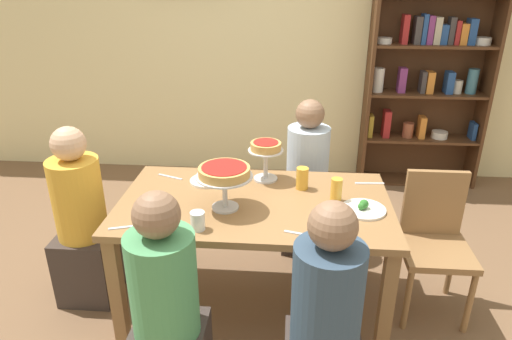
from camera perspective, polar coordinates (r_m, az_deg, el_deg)
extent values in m
plane|color=brown|center=(3.04, -0.16, -16.31)|extent=(12.00, 12.00, 0.00)
cube|color=beige|center=(4.56, 2.26, 16.71)|extent=(8.00, 0.12, 2.80)
cube|color=olive|center=(2.64, -0.18, -4.26)|extent=(1.55, 0.89, 0.04)
cube|color=olive|center=(2.68, -16.90, -14.37)|extent=(0.07, 0.07, 0.70)
cube|color=olive|center=(2.57, 15.86, -16.09)|extent=(0.07, 0.07, 0.70)
cube|color=olive|center=(3.28, -12.25, -6.24)|extent=(0.07, 0.07, 0.70)
cube|color=olive|center=(3.19, 13.49, -7.27)|extent=(0.07, 0.07, 0.70)
cube|color=#4C2D19|center=(4.44, 13.98, 11.93)|extent=(0.03, 0.30, 2.20)
cube|color=#4C2D19|center=(4.73, 27.10, 10.76)|extent=(0.03, 0.30, 2.20)
cube|color=#4C2D19|center=(4.69, 20.32, 11.78)|extent=(1.10, 0.02, 2.20)
cube|color=#4C2D19|center=(4.88, 18.93, -1.12)|extent=(1.04, 0.28, 0.02)
cube|color=#4C2D19|center=(4.72, 19.63, 3.73)|extent=(1.04, 0.28, 0.02)
cube|color=#4C2D19|center=(4.60, 20.39, 8.88)|extent=(1.04, 0.28, 0.02)
cube|color=#4C2D19|center=(4.52, 21.19, 14.26)|extent=(1.04, 0.28, 0.02)
cube|color=#B7932D|center=(4.58, 14.02, 5.40)|extent=(0.04, 0.13, 0.21)
cube|color=maroon|center=(4.60, 15.91, 5.59)|extent=(0.06, 0.13, 0.26)
cylinder|color=brown|center=(4.67, 18.39, 4.75)|extent=(0.10, 0.10, 0.14)
cube|color=orange|center=(4.69, 19.89, 5.06)|extent=(0.06, 0.13, 0.21)
cylinder|color=silver|center=(4.76, 21.86, 4.11)|extent=(0.15, 0.15, 0.06)
cube|color=navy|center=(4.84, 25.36, 4.45)|extent=(0.04, 0.13, 0.16)
cylinder|color=silver|center=(4.47, 14.98, 10.79)|extent=(0.10, 0.10, 0.22)
cube|color=#7A3370|center=(4.51, 17.70, 10.63)|extent=(0.07, 0.10, 0.23)
cube|color=#3D3838|center=(4.56, 20.02, 10.27)|extent=(0.04, 0.12, 0.20)
cube|color=orange|center=(4.58, 20.77, 10.19)|extent=(0.06, 0.13, 0.20)
cube|color=navy|center=(4.63, 22.88, 10.01)|extent=(0.06, 0.13, 0.20)
cylinder|color=beige|center=(4.66, 23.75, 9.47)|extent=(0.09, 0.09, 0.12)
cylinder|color=#3D7084|center=(4.69, 25.32, 9.96)|extent=(0.09, 0.09, 0.23)
cylinder|color=silver|center=(4.41, 15.69, 15.25)|extent=(0.13, 0.13, 0.05)
cube|color=maroon|center=(4.43, 18.03, 16.33)|extent=(0.05, 0.13, 0.25)
cube|color=#3D3838|center=(4.46, 19.42, 16.10)|extent=(0.05, 0.13, 0.24)
cube|color=navy|center=(4.47, 20.13, 16.16)|extent=(0.04, 0.13, 0.26)
cube|color=#7A3370|center=(4.49, 20.78, 16.00)|extent=(0.05, 0.13, 0.24)
cube|color=#B2A88E|center=(4.50, 21.54, 15.84)|extent=(0.06, 0.13, 0.23)
cube|color=navy|center=(4.52, 22.26, 15.36)|extent=(0.06, 0.12, 0.17)
cube|color=#3D3838|center=(4.54, 23.09, 15.66)|extent=(0.05, 0.11, 0.23)
cube|color=maroon|center=(4.56, 23.66, 15.42)|extent=(0.04, 0.13, 0.20)
cube|color=orange|center=(4.57, 24.32, 15.18)|extent=(0.06, 0.13, 0.18)
cube|color=navy|center=(4.59, 25.20, 15.33)|extent=(0.06, 0.13, 0.22)
cylinder|color=silver|center=(4.64, 26.37, 14.19)|extent=(0.14, 0.14, 0.06)
cube|color=#382D28|center=(3.50, 6.10, -6.08)|extent=(0.34, 0.34, 0.45)
cylinder|color=silver|center=(3.29, 6.45, 1.11)|extent=(0.30, 0.30, 0.50)
sphere|color=#846047|center=(3.17, 6.74, 6.95)|extent=(0.20, 0.20, 0.20)
cube|color=#382D28|center=(3.17, -20.01, -11.00)|extent=(0.34, 0.34, 0.45)
cylinder|color=gold|center=(2.94, -21.29, -3.33)|extent=(0.30, 0.30, 0.50)
sphere|color=tan|center=(2.81, -22.33, 3.05)|extent=(0.20, 0.20, 0.20)
cylinder|color=#4C935B|center=(2.09, -11.46, -13.88)|extent=(0.30, 0.30, 0.50)
sphere|color=#846047|center=(1.90, -12.31, -5.47)|extent=(0.20, 0.20, 0.20)
cylinder|color=#33475B|center=(2.00, 8.85, -15.51)|extent=(0.30, 0.30, 0.50)
sphere|color=#846047|center=(1.80, 9.54, -6.86)|extent=(0.20, 0.20, 0.20)
cube|color=olive|center=(2.94, 21.50, -9.41)|extent=(0.40, 0.40, 0.04)
cube|color=olive|center=(2.98, 21.26, -3.81)|extent=(0.36, 0.04, 0.42)
cylinder|color=olive|center=(2.99, 25.05, -14.78)|extent=(0.04, 0.04, 0.41)
cylinder|color=olive|center=(2.89, 18.31, -15.09)|extent=(0.04, 0.04, 0.41)
cylinder|color=olive|center=(3.26, 23.09, -11.03)|extent=(0.04, 0.04, 0.41)
cylinder|color=olive|center=(3.16, 16.96, -11.15)|extent=(0.04, 0.04, 0.41)
cylinder|color=silver|center=(2.56, -3.84, -4.62)|extent=(0.15, 0.15, 0.01)
cylinder|color=silver|center=(2.51, -3.90, -2.72)|extent=(0.03, 0.03, 0.18)
cylinder|color=silver|center=(2.47, -3.96, -0.79)|extent=(0.31, 0.31, 0.01)
cylinder|color=tan|center=(2.46, -3.98, -0.19)|extent=(0.28, 0.28, 0.05)
cylinder|color=maroon|center=(2.45, -4.00, 0.37)|extent=(0.24, 0.24, 0.00)
cylinder|color=silver|center=(2.89, 1.19, -1.05)|extent=(0.15, 0.15, 0.01)
cylinder|color=silver|center=(2.85, 1.21, 0.70)|extent=(0.03, 0.03, 0.18)
cylinder|color=silver|center=(2.82, 1.22, 2.45)|extent=(0.22, 0.22, 0.01)
cylinder|color=tan|center=(2.81, 1.23, 2.98)|extent=(0.19, 0.19, 0.05)
cylinder|color=maroon|center=(2.80, 1.23, 3.48)|extent=(0.15, 0.15, 0.00)
cylinder|color=white|center=(2.87, -6.12, -1.33)|extent=(0.21, 0.21, 0.01)
sphere|color=#2D7028|center=(2.85, -6.09, -0.72)|extent=(0.06, 0.06, 0.06)
sphere|color=#2D7028|center=(2.87, -6.08, -0.60)|extent=(0.06, 0.06, 0.06)
cylinder|color=white|center=(2.59, 13.23, -4.79)|extent=(0.24, 0.24, 0.01)
sphere|color=#2D7028|center=(2.58, 13.29, -4.14)|extent=(0.05, 0.05, 0.05)
sphere|color=#2D7028|center=(2.56, 13.00, -4.44)|extent=(0.04, 0.04, 0.04)
cylinder|color=gold|center=(2.27, 9.44, -6.73)|extent=(0.06, 0.06, 0.16)
cylinder|color=gold|center=(2.64, 9.97, -2.46)|extent=(0.07, 0.07, 0.14)
cylinder|color=gold|center=(2.76, 5.78, -1.04)|extent=(0.07, 0.07, 0.13)
cylinder|color=white|center=(2.35, -7.27, -6.29)|extent=(0.07, 0.07, 0.10)
cube|color=silver|center=(2.32, 5.69, -7.94)|extent=(0.18, 0.06, 0.00)
cube|color=silver|center=(2.46, -15.84, -6.84)|extent=(0.18, 0.07, 0.00)
cube|color=silver|center=(2.97, -10.65, -0.84)|extent=(0.17, 0.08, 0.00)
cube|color=silver|center=(2.92, 13.95, -1.62)|extent=(0.18, 0.03, 0.00)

